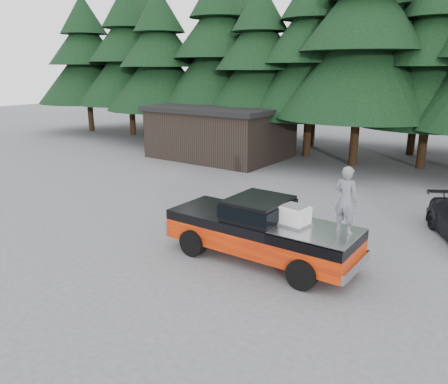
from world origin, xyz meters
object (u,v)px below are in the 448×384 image
Objects in this scene: pickup_truck at (261,239)px; man_on_bed at (346,200)px; air_compressor at (294,216)px; utility_building at (221,131)px.

man_on_bed reaches higher than pickup_truck.
air_compressor is at bearing 1.06° from pickup_truck.
pickup_truck is 0.71× the size of utility_building.
air_compressor reaches higher than pickup_truck.
pickup_truck is 2.91m from man_on_bed.
man_on_bed is at bearing 19.31° from air_compressor.
man_on_bed is (1.36, 0.28, 0.66)m from air_compressor.
utility_building is (-10.42, 12.33, 1.00)m from pickup_truck.
utility_building is (-12.84, 12.03, -0.58)m from man_on_bed.
pickup_truck is at bearing 15.51° from man_on_bed.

